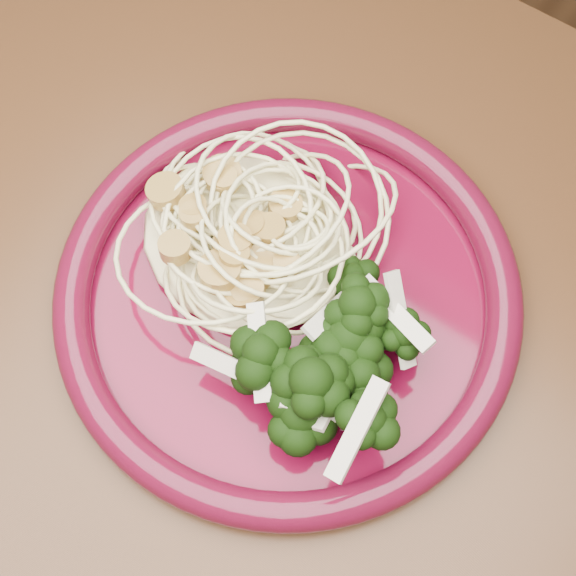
# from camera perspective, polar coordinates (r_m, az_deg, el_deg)

# --- Properties ---
(dining_table) EXTENTS (1.20, 0.80, 0.75)m
(dining_table) POSITION_cam_1_polar(r_m,az_deg,el_deg) (0.64, -0.25, -10.03)
(dining_table) COLOR #472814
(dining_table) RESTS_ON ground
(dinner_plate) EXTENTS (0.41, 0.41, 0.03)m
(dinner_plate) POSITION_cam_1_polar(r_m,az_deg,el_deg) (0.56, 0.00, -0.34)
(dinner_plate) COLOR #54071D
(dinner_plate) RESTS_ON dining_table
(spaghetti_pile) EXTENTS (0.19, 0.18, 0.04)m
(spaghetti_pile) POSITION_cam_1_polar(r_m,az_deg,el_deg) (0.57, -3.00, 3.96)
(spaghetti_pile) COLOR beige
(spaghetti_pile) RESTS_ON dinner_plate
(scallop_cluster) EXTENTS (0.17, 0.17, 0.05)m
(scallop_cluster) POSITION_cam_1_polar(r_m,az_deg,el_deg) (0.53, -3.21, 6.05)
(scallop_cluster) COLOR #B08A3B
(scallop_cluster) RESTS_ON spaghetti_pile
(broccoli_pile) EXTENTS (0.14, 0.18, 0.05)m
(broccoli_pile) POSITION_cam_1_polar(r_m,az_deg,el_deg) (0.52, 3.99, -4.34)
(broccoli_pile) COLOR black
(broccoli_pile) RESTS_ON dinner_plate
(onion_garnish) EXTENTS (0.10, 0.12, 0.06)m
(onion_garnish) POSITION_cam_1_polar(r_m,az_deg,el_deg) (0.49, 4.24, -2.99)
(onion_garnish) COLOR beige
(onion_garnish) RESTS_ON broccoli_pile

